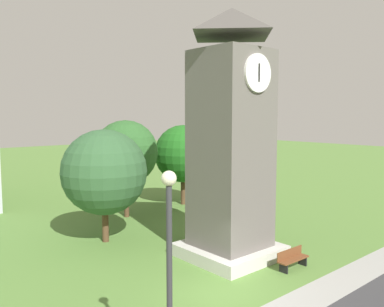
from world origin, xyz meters
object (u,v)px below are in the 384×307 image
Objects in this scene: tree_streetside at (104,172)px; park_bench at (292,259)px; clock_tower at (231,148)px; street_lamp at (169,263)px; tree_by_building at (183,154)px; tree_near_tower at (126,153)px.

park_bench is at bearing -63.41° from tree_streetside.
clock_tower is 2.09× the size of street_lamp.
tree_streetside is (-4.57, 9.13, 3.44)m from park_bench.
park_bench is at bearing -109.00° from tree_by_building.
tree_by_building is 1.00× the size of tree_streetside.
park_bench is 10.58m from street_lamp.
clock_tower is 1.93× the size of tree_by_building.
street_lamp is at bearing -161.28° from park_bench.
park_bench is 10.77m from tree_streetside.
clock_tower reaches higher than park_bench.
street_lamp is 18.52m from tree_near_tower.
tree_streetside is at bearing -133.85° from tree_near_tower.
tree_near_tower is 5.46m from tree_streetside.
clock_tower is 6.68× the size of park_bench.
park_bench is at bearing -86.46° from tree_near_tower.
tree_streetside is (-9.22, -4.39, -0.11)m from tree_by_building.
clock_tower reaches higher than tree_streetside.
tree_near_tower reaches higher than street_lamp.
tree_by_building reaches higher than street_lamp.
tree_by_building is (5.46, 0.47, -0.46)m from tree_near_tower.
tree_by_building is (14.23, 16.76, 0.43)m from street_lamp.
street_lamp is 21.99m from tree_by_building.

